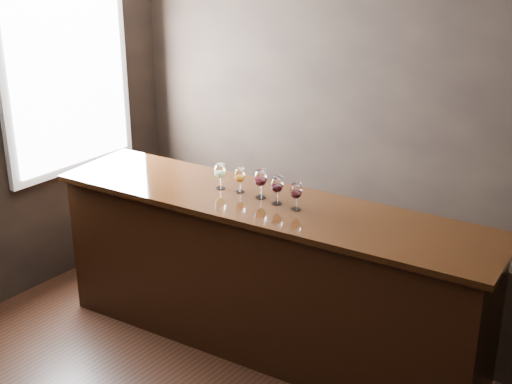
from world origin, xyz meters
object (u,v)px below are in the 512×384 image
Objects in this scene: back_bar_shelf at (432,290)px; glass_white at (220,172)px; bar_counter at (268,278)px; glass_red_c at (296,192)px; glass_amber at (240,176)px; glass_red_a at (261,179)px; glass_red_b at (277,185)px.

glass_white is at bearing -149.34° from back_bar_shelf.
glass_red_c is at bearing -3.55° from bar_counter.
glass_white is 1.05× the size of glass_amber.
glass_red_a reaches higher than glass_amber.
glass_white is (-1.38, -0.82, 0.88)m from back_bar_shelf.
bar_counter is 0.86m from glass_white.
glass_red_b is at bearing -6.68° from glass_red_a.
bar_counter is 1.25m from back_bar_shelf.
glass_red_c is (-0.71, -0.80, 0.88)m from back_bar_shelf.
glass_white is 0.50m from glass_red_b.
glass_red_c is at bearing -131.90° from back_bar_shelf.
glass_amber is at bearing 168.17° from bar_counter.
glass_red_c is at bearing -3.80° from glass_red_a.
glass_amber reaches higher than bar_counter.
bar_counter is at bearing -19.94° from glass_red_a.
bar_counter reaches higher than back_bar_shelf.
glass_red_a is at bearing -143.19° from back_bar_shelf.
glass_white is 0.16m from glass_amber.
glass_red_b is at bearing 6.64° from bar_counter.
glass_red_a reaches higher than glass_red_c.
bar_counter is 17.31× the size of glass_amber.
glass_amber is (-1.22, -0.78, 0.87)m from back_bar_shelf.
glass_red_b is (0.50, 0.02, 0.01)m from glass_white.
glass_white is 0.91× the size of glass_red_a.
glass_white is at bearing 174.48° from bar_counter.
glass_white is 1.00× the size of glass_red_c.
glass_red_b reaches higher than glass_amber.
glass_amber is 0.90× the size of glass_red_b.
glass_red_b is (0.34, -0.01, 0.01)m from glass_amber.
glass_red_a is (0.18, 0.01, 0.02)m from glass_amber.
glass_red_c reaches higher than glass_amber.
bar_counter is 0.78m from glass_amber.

